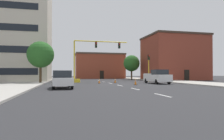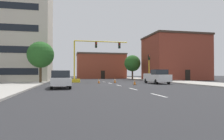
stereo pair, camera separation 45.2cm
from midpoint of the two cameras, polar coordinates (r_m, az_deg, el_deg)
ground_plane at (r=27.16m, az=0.94°, el=-4.05°), size 160.00×160.00×0.00m
sidewalk_left at (r=35.04m, az=-22.24°, el=-3.16°), size 6.00×56.00×0.14m
sidewalk_right at (r=39.04m, az=16.13°, el=-2.96°), size 6.00×56.00×0.14m
lane_stripe_seg_0 at (r=13.91m, az=13.98°, el=-6.97°), size 0.16×2.40×0.01m
lane_stripe_seg_1 at (r=18.99m, az=6.68°, el=-5.37°), size 0.16×2.40×0.01m
lane_stripe_seg_2 at (r=24.25m, az=2.53°, el=-4.41°), size 0.16×2.40×0.01m
lane_stripe_seg_3 at (r=29.60m, az=-0.13°, el=-3.78°), size 0.16×2.40×0.01m
lane_stripe_seg_4 at (r=35.00m, az=-1.98°, el=-3.34°), size 0.16×2.40×0.01m
lane_stripe_seg_5 at (r=40.42m, az=-3.32°, el=-3.02°), size 0.16×2.40×0.01m
building_tall_left at (r=42.20m, az=-27.72°, el=11.86°), size 16.20×10.68×21.47m
building_brick_center at (r=57.44m, az=-2.93°, el=1.14°), size 13.74×7.31×7.09m
building_row_right at (r=47.48m, az=17.66°, el=3.33°), size 12.51×10.30×9.92m
traffic_signal_gantry at (r=32.95m, az=-8.05°, el=0.48°), size 9.72×1.20×6.83m
traffic_light_pole_right at (r=36.43m, az=10.83°, el=2.31°), size 0.32×0.47×4.80m
tree_left_near at (r=31.34m, az=-19.23°, el=4.10°), size 3.86×3.86×6.14m
tree_right_far at (r=46.85m, az=6.09°, el=1.90°), size 3.77×3.77×5.69m
pickup_truck_white at (r=29.43m, az=13.04°, el=-1.88°), size 2.02×5.40×1.99m
sedan_white_near_left at (r=20.43m, az=-13.86°, el=-2.55°), size 2.18×4.63×1.74m
traffic_cone_roadside_a at (r=30.64m, az=1.26°, el=-2.97°), size 0.36×0.36×0.78m
traffic_cone_roadside_b at (r=29.30m, az=-3.31°, el=-3.13°), size 0.36×0.36×0.72m
traffic_cone_roadside_c at (r=25.57m, az=6.97°, el=-3.38°), size 0.36×0.36×0.78m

